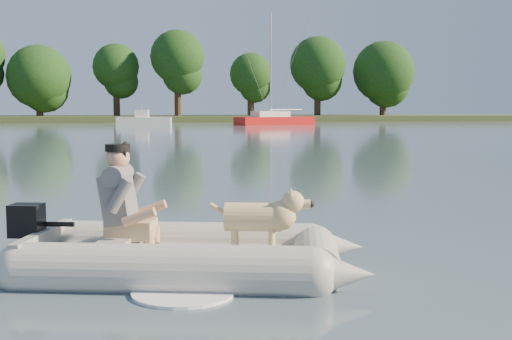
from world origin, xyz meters
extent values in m
plane|color=slate|center=(0.00, 0.00, 0.00)|extent=(160.00, 160.00, 0.00)
cube|color=#47512D|center=(0.00, 62.00, 0.25)|extent=(160.00, 12.00, 0.70)
cylinder|color=#332316|center=(-9.90, 61.33, 1.47)|extent=(0.70, 0.70, 2.94)
sphere|color=#22501A|center=(-9.90, 61.33, 4.49)|extent=(6.27, 6.27, 6.27)
cylinder|color=#332316|center=(-2.42, 61.95, 1.84)|extent=(0.70, 0.70, 3.67)
sphere|color=#22501A|center=(-2.42, 61.95, 5.61)|extent=(4.69, 4.69, 4.69)
cylinder|color=#332316|center=(3.70, 60.15, 2.15)|extent=(0.70, 0.70, 4.29)
sphere|color=#22501A|center=(3.70, 60.15, 6.56)|extent=(5.43, 5.43, 5.43)
cylinder|color=#332316|center=(11.30, 60.43, 1.61)|extent=(0.70, 0.70, 3.21)
sphere|color=#22501A|center=(11.30, 60.43, 4.91)|extent=(4.41, 4.41, 4.41)
cylinder|color=#332316|center=(18.70, 61.04, 1.97)|extent=(0.70, 0.70, 3.94)
sphere|color=#22501A|center=(18.70, 61.04, 6.02)|extent=(6.03, 6.03, 6.03)
cylinder|color=#332316|center=(26.27, 61.31, 1.76)|extent=(0.70, 0.70, 3.52)
sphere|color=#22501A|center=(26.27, 61.31, 5.37)|extent=(6.68, 6.68, 6.68)
cube|color=#B61614|center=(10.87, 47.07, 0.26)|extent=(7.12, 4.17, 0.85)
cube|color=white|center=(10.46, 46.93, 0.90)|extent=(3.32, 2.43, 0.51)
cylinder|color=#A5A5AA|center=(10.46, 46.93, 4.95)|extent=(0.14, 0.14, 8.53)
camera|label=1|loc=(-1.01, -5.62, 1.51)|focal=45.00mm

